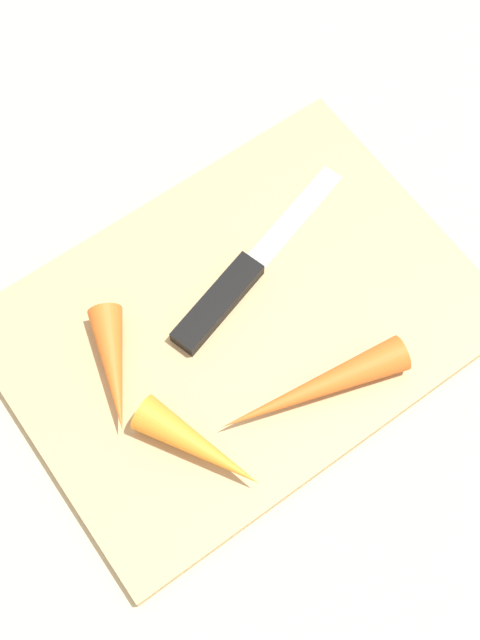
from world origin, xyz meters
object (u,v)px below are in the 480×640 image
object	(u,v)px
knife	(229,291)
carrot_medium	(200,447)
carrot_shortest	(113,369)
carrot_longest	(313,389)
cutting_board	(240,323)

from	to	relation	value
knife	carrot_medium	distance (m)	0.13
carrot_shortest	carrot_longest	size ratio (longest dim) A/B	0.66
carrot_shortest	carrot_longest	world-z (taller)	same
cutting_board	carrot_longest	xyz separation A→B (m)	(0.01, -0.08, 0.02)
cutting_board	carrot_shortest	bearing A→B (deg)	169.87
carrot_shortest	carrot_longest	distance (m)	0.15
carrot_longest	carrot_medium	bearing A→B (deg)	4.45
cutting_board	knife	size ratio (longest dim) A/B	1.82
knife	carrot_medium	bearing A→B (deg)	-150.92
carrot_shortest	carrot_longest	bearing A→B (deg)	72.74
cutting_board	carrot_longest	size ratio (longest dim) A/B	2.46
carrot_shortest	carrot_medium	size ratio (longest dim) A/B	0.96
knife	carrot_shortest	size ratio (longest dim) A/B	2.05
carrot_shortest	cutting_board	bearing A→B (deg)	104.53
carrot_longest	carrot_medium	world-z (taller)	same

